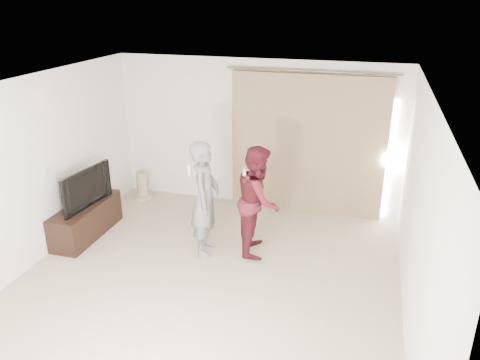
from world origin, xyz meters
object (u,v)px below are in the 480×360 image
tv_console (86,220)px  person_woman (258,200)px  tv (82,187)px  person_man (205,199)px

tv_console → person_woman: (2.71, 0.31, 0.55)m
tv → person_woman: bearing=-76.5°
person_man → person_woman: size_ratio=1.05×
person_man → person_woman: (0.72, 0.25, -0.04)m
tv_console → tv: (0.00, 0.00, 0.57)m
tv_console → person_man: 2.08m
tv_console → tv: 0.57m
person_man → tv_console: bearing=-178.3°
tv → tv_console: bearing=0.0°
tv → person_man: bearing=-81.4°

